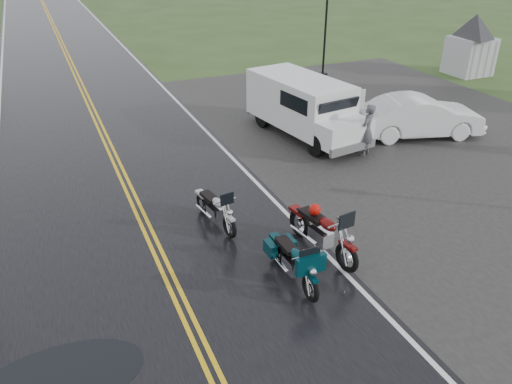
# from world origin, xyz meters

# --- Properties ---
(ground) EXTENTS (120.00, 120.00, 0.00)m
(ground) POSITION_xyz_m (0.00, 0.00, 0.00)
(ground) COLOR #2D471E
(ground) RESTS_ON ground
(road) EXTENTS (8.00, 100.00, 0.04)m
(road) POSITION_xyz_m (0.00, 10.00, 0.02)
(road) COLOR black
(road) RESTS_ON ground
(parking_pad) EXTENTS (14.00, 24.00, 0.03)m
(parking_pad) POSITION_xyz_m (11.00, 5.00, 0.01)
(parking_pad) COLOR black
(parking_pad) RESTS_ON ground
(visitor_center) EXTENTS (16.00, 10.00, 4.80)m
(visitor_center) POSITION_xyz_m (20.00, 12.00, 2.40)
(visitor_center) COLOR #A8AAAD
(visitor_center) RESTS_ON ground
(motorcycle_red) EXTENTS (1.27, 2.61, 1.48)m
(motorcycle_red) POSITION_xyz_m (3.85, -0.84, 0.74)
(motorcycle_red) COLOR #560B09
(motorcycle_red) RESTS_ON ground
(motorcycle_teal) EXTENTS (0.80, 2.16, 1.27)m
(motorcycle_teal) POSITION_xyz_m (2.57, -1.41, 0.64)
(motorcycle_teal) COLOR #042A31
(motorcycle_teal) RESTS_ON ground
(motorcycle_silver) EXTENTS (1.06, 2.16, 1.22)m
(motorcycle_silver) POSITION_xyz_m (1.89, 1.61, 0.61)
(motorcycle_silver) COLOR #A1A5A9
(motorcycle_silver) RESTS_ON ground
(van_white) EXTENTS (2.96, 5.98, 2.25)m
(van_white) POSITION_xyz_m (6.60, 5.37, 1.13)
(van_white) COLOR silver
(van_white) RESTS_ON ground
(person_at_van) EXTENTS (0.81, 0.76, 1.85)m
(person_at_van) POSITION_xyz_m (8.24, 4.76, 0.92)
(person_at_van) COLOR #46474A
(person_at_van) RESTS_ON ground
(sedan_white) EXTENTS (5.02, 2.89, 1.56)m
(sedan_white) POSITION_xyz_m (11.18, 5.50, 0.78)
(sedan_white) COLOR silver
(sedan_white) RESTS_ON ground
(lamp_post_far_right) EXTENTS (0.41, 0.41, 4.81)m
(lamp_post_far_right) POSITION_xyz_m (12.56, 15.05, 2.40)
(lamp_post_far_right) COLOR black
(lamp_post_far_right) RESTS_ON ground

